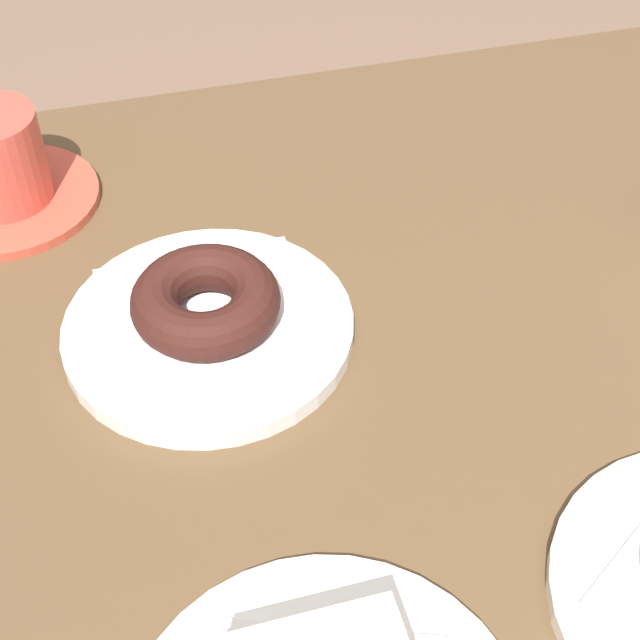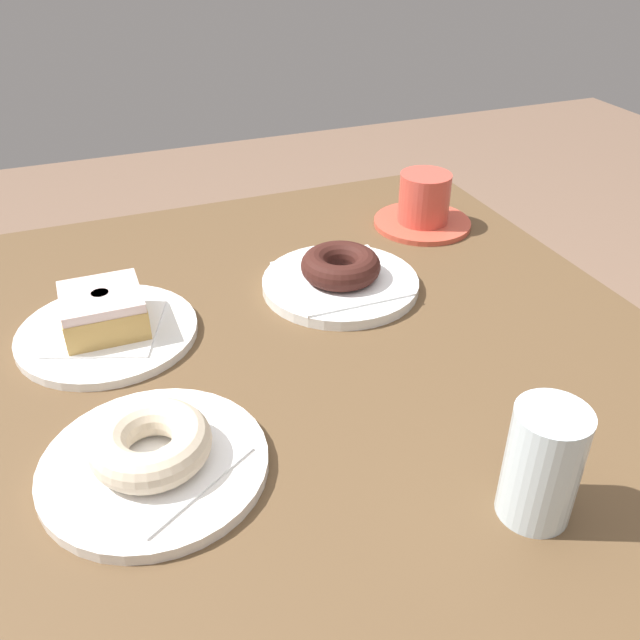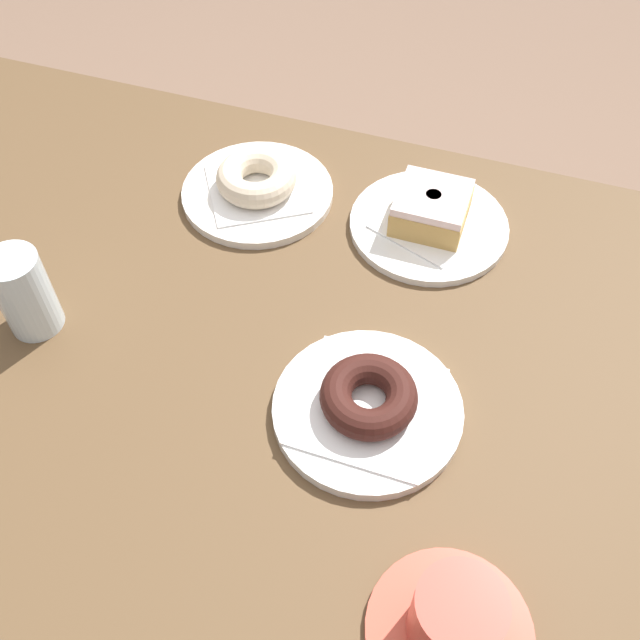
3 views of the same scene
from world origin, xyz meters
name	(u,v)px [view 2 (image 2 of 3)]	position (x,y,z in m)	size (l,w,h in m)	color
table	(370,484)	(0.00, 0.00, 0.61)	(1.18, 0.81, 0.71)	brown
plate_chocolate_ring	(340,284)	(-0.25, 0.07, 0.72)	(0.21, 0.21, 0.01)	white
napkin_chocolate_ring	(340,278)	(-0.25, 0.07, 0.72)	(0.15, 0.15, 0.00)	white
donut_chocolate_ring	(341,266)	(-0.25, 0.07, 0.74)	(0.11, 0.11, 0.03)	#371813
plate_glazed_square	(108,333)	(-0.25, -0.23, 0.71)	(0.21, 0.21, 0.01)	white
napkin_glazed_square	(107,328)	(-0.25, -0.23, 0.72)	(0.12, 0.12, 0.00)	white
donut_glazed_square	(103,310)	(-0.25, -0.23, 0.75)	(0.09, 0.09, 0.05)	tan
plate_sugar_ring	(155,465)	(-0.01, -0.22, 0.71)	(0.21, 0.21, 0.01)	white
napkin_sugar_ring	(153,459)	(-0.01, -0.22, 0.72)	(0.13, 0.13, 0.00)	white
donut_sugar_ring	(151,443)	(-0.01, -0.22, 0.74)	(0.11, 0.11, 0.04)	beige
water_glass	(542,464)	(0.16, 0.07, 0.76)	(0.06, 0.06, 0.11)	silver
coffee_cup	(424,204)	(-0.38, 0.26, 0.74)	(0.15, 0.15, 0.08)	#C84D39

